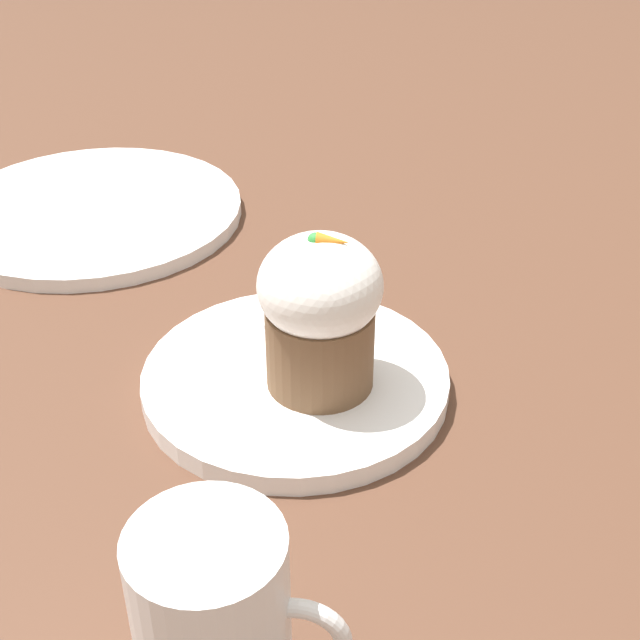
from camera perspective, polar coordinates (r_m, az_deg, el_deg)
ground_plane at (r=0.63m, az=-1.57°, el=-4.40°), size 4.00×4.00×0.00m
dessert_plate at (r=0.62m, az=-1.58°, el=-3.85°), size 0.21×0.21×0.02m
carrot_cake at (r=0.57m, az=0.00°, el=0.58°), size 0.08×0.08×0.11m
spoon at (r=0.63m, az=-0.68°, el=-2.11°), size 0.11×0.10×0.01m
coffee_cup at (r=0.42m, az=-6.71°, el=-18.90°), size 0.10×0.07×0.11m
side_plate at (r=0.87m, az=-14.26°, el=6.77°), size 0.28×0.28×0.01m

